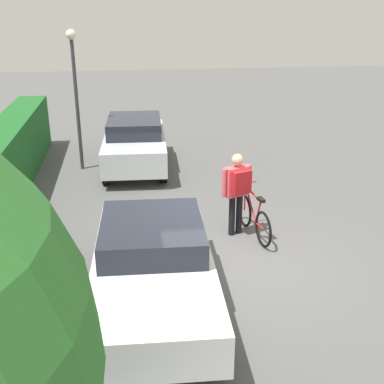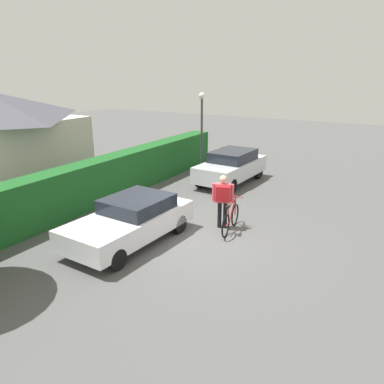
% 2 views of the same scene
% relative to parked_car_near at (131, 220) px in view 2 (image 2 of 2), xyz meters
% --- Properties ---
extents(ground_plane, '(60.00, 60.00, 0.00)m').
position_rel_parked_car_near_xyz_m(ground_plane, '(1.13, -1.56, -0.68)').
color(ground_plane, '#535353').
extents(hedge_row, '(18.26, 0.90, 1.66)m').
position_rel_parked_car_near_xyz_m(hedge_row, '(1.13, 3.27, 0.15)').
color(hedge_row, '#1B5822').
rests_on(hedge_row, ground).
extents(parked_car_near, '(4.15, 2.04, 1.30)m').
position_rel_parked_car_near_xyz_m(parked_car_near, '(0.00, 0.00, 0.00)').
color(parked_car_near, silver).
rests_on(parked_car_near, ground).
extents(parked_car_far, '(4.08, 1.94, 1.45)m').
position_rel_parked_car_near_xyz_m(parked_car_far, '(7.11, 0.00, 0.09)').
color(parked_car_far, silver).
rests_on(parked_car_far, ground).
extents(bicycle, '(1.72, 0.50, 1.01)m').
position_rel_parked_car_near_xyz_m(bicycle, '(2.16, -2.22, -0.28)').
color(bicycle, black).
rests_on(bicycle, ground).
extents(person_rider, '(0.48, 0.65, 1.74)m').
position_rel_parked_car_near_xyz_m(person_rider, '(2.26, -1.88, 0.38)').
color(person_rider, black).
rests_on(person_rider, ground).
extents(street_lamp, '(0.28, 0.28, 3.91)m').
position_rel_parked_car_near_xyz_m(street_lamp, '(7.22, 1.57, 1.87)').
color(street_lamp, '#38383D').
rests_on(street_lamp, ground).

